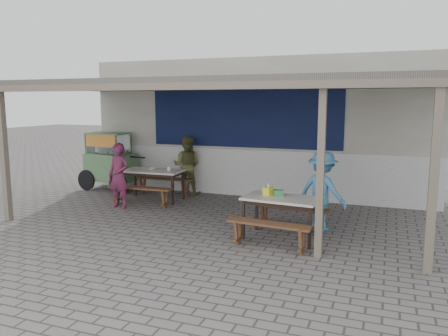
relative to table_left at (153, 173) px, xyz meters
name	(u,v)px	position (x,y,z in m)	size (l,w,h in m)	color
ground	(203,226)	(2.07, -1.66, -0.67)	(60.00, 60.00, 0.00)	#66605C
back_wall	(257,128)	(2.06, 1.92, 1.05)	(9.00, 1.28, 3.50)	beige
warung_roof	(221,86)	(2.08, -0.76, 2.04)	(9.00, 4.21, 2.81)	#5D564F
table_left	(153,173)	(0.00, 0.00, 0.00)	(1.49, 0.81, 0.75)	beige
bench_left_street	(140,192)	(0.03, -0.64, -0.33)	(1.57, 0.36, 0.45)	brown
bench_left_wall	(164,182)	(-0.03, 0.64, -0.33)	(1.57, 0.36, 0.45)	brown
table_right	(282,202)	(3.67, -1.88, 0.00)	(1.37, 0.87, 0.75)	beige
bench_right_street	(269,229)	(3.61, -2.50, -0.34)	(1.43, 0.41, 0.45)	brown
bench_right_wall	(292,212)	(3.72, -1.27, -0.34)	(1.43, 0.41, 0.45)	brown
vendor_cart	(110,159)	(-1.75, 0.73, 0.18)	(2.01, 0.89, 1.57)	#60875A
patron_street_side	(119,176)	(-0.32, -0.95, 0.07)	(0.54, 0.36, 1.48)	#642341
patron_wall_side	(187,165)	(0.46, 0.96, 0.09)	(0.74, 0.58, 1.52)	brown
patron_right_table	(322,191)	(4.24, -1.07, 0.08)	(0.97, 0.56, 1.50)	teal
tissue_box	(268,191)	(3.39, -1.79, 0.15)	(0.14, 0.14, 0.14)	gold
donation_box	(279,193)	(3.59, -1.82, 0.13)	(0.17, 0.11, 0.11)	#337344
condiment_jar	(169,168)	(0.41, 0.09, 0.13)	(0.09, 0.09, 0.10)	silver
condiment_bowl	(152,168)	(-0.08, 0.10, 0.10)	(0.19, 0.19, 0.05)	silver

